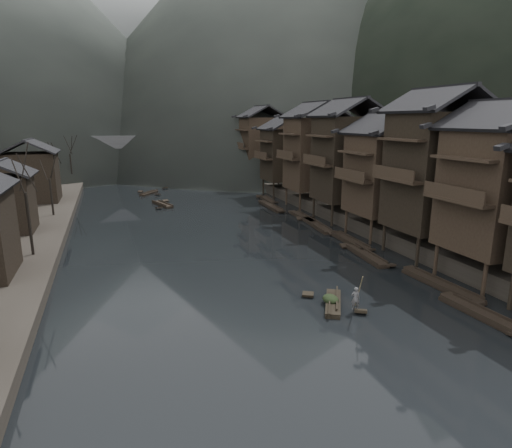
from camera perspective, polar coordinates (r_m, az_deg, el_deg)
name	(u,v)px	position (r m, az deg, el deg)	size (l,w,h in m)	color
water	(279,305)	(29.59, 3.08, -10.74)	(300.00, 300.00, 0.00)	black
right_bank	(377,185)	(79.92, 15.81, 5.07)	(40.00, 200.00, 1.80)	#2D2823
stilt_houses	(354,149)	(52.42, 12.92, 9.71)	(9.00, 67.60, 15.27)	black
bare_trees	(41,176)	(50.00, -26.75, 5.70)	(3.88, 73.79, 7.75)	black
moored_sampans	(329,233)	(47.55, 9.77, -1.14)	(2.91, 48.47, 0.47)	black
midriver_boats	(161,186)	(81.45, -12.57, 4.92)	(8.75, 44.33, 0.45)	black
stone_bridge	(157,153)	(97.72, -13.07, 9.21)	(40.00, 6.00, 9.00)	#4C4C4F
hills	(140,20)	(195.69, -15.17, 24.80)	(320.00, 380.00, 111.17)	black
hero_sampan	(333,302)	(29.90, 10.25, -10.25)	(3.00, 4.44, 0.43)	black
cargo_heap	(331,294)	(29.79, 9.94, -9.21)	(1.03, 1.34, 0.62)	black
boatman	(356,295)	(28.79, 13.14, -9.20)	(0.57, 0.37, 1.56)	#5D5D5F
bamboo_pole	(360,259)	(28.05, 13.76, -4.59)	(0.06, 0.06, 4.07)	#8C7A51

